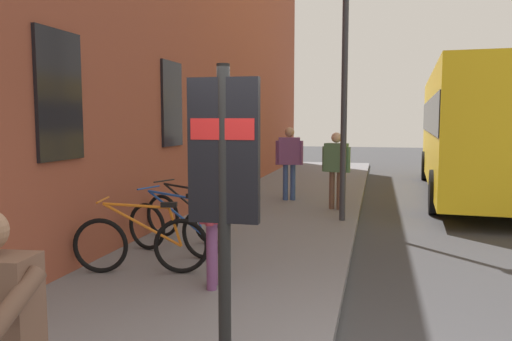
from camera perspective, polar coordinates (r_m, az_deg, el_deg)
ground at (r=9.79m, az=17.16°, el=-6.91°), size 60.00×60.00×0.00m
sidewalk_pavement at (r=11.90m, az=3.20°, el=-4.13°), size 24.00×3.50×0.12m
station_facade at (r=13.40m, az=-4.88°, el=15.71°), size 22.00×0.65×8.85m
bicycle_mid_rack at (r=6.75m, az=-12.80°, el=-8.04°), size 0.56×1.74×0.97m
bicycle_beside_lamp at (r=7.58m, az=-9.23°, el=-6.45°), size 0.66×1.71×0.97m
bicycle_under_window at (r=8.39m, az=-7.84°, el=-5.25°), size 0.72×1.69×0.97m
transit_info_sign at (r=3.84m, az=-3.65°, el=-0.03°), size 0.10×0.55×2.40m
city_bus at (r=15.24m, az=23.66°, el=4.59°), size 10.62×3.11×3.35m
pedestrian_crossing_street at (r=11.26m, az=9.02°, el=0.89°), size 0.36×0.63×1.70m
pedestrian_near_bus at (r=12.43m, az=3.78°, el=1.67°), size 0.32×0.67×1.80m
pedestrian_by_facade at (r=5.94m, az=-5.03°, el=-3.75°), size 0.61×0.34×1.65m
street_lamp at (r=10.05m, az=9.98°, el=11.74°), size 0.28×0.28×5.13m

